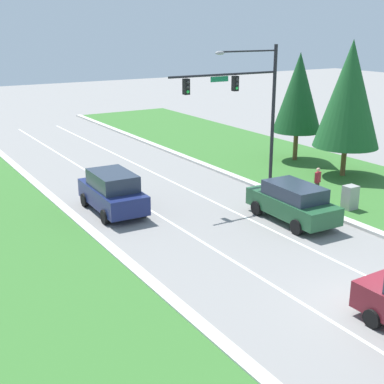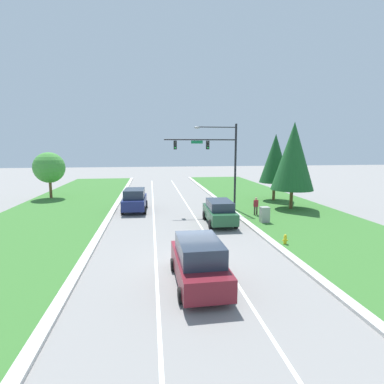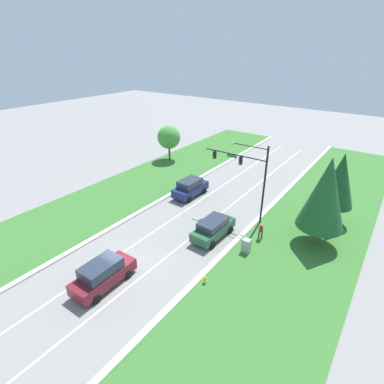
# 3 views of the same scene
# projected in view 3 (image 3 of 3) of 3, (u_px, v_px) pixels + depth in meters

# --- Properties ---
(ground_plane) EXTENTS (160.00, 160.00, 0.00)m
(ground_plane) POSITION_uv_depth(u_px,v_px,m) (123.00, 270.00, 24.61)
(ground_plane) COLOR gray
(curb_strip_right) EXTENTS (0.50, 90.00, 0.15)m
(curb_strip_right) POSITION_uv_depth(u_px,v_px,m) (177.00, 300.00, 21.61)
(curb_strip_right) COLOR beige
(curb_strip_right) RESTS_ON ground_plane
(curb_strip_left) EXTENTS (0.50, 90.00, 0.15)m
(curb_strip_left) POSITION_uv_depth(u_px,v_px,m) (81.00, 245.00, 27.54)
(curb_strip_left) COLOR beige
(curb_strip_left) RESTS_ON ground_plane
(grass_verge_right) EXTENTS (10.00, 90.00, 0.08)m
(grass_verge_right) POSITION_uv_depth(u_px,v_px,m) (242.00, 338.00, 18.88)
(grass_verge_right) COLOR #38702D
(grass_verge_right) RESTS_ON ground_plane
(grass_verge_left) EXTENTS (10.00, 90.00, 0.08)m
(grass_verge_left) POSITION_uv_depth(u_px,v_px,m) (49.00, 228.00, 30.30)
(grass_verge_left) COLOR #38702D
(grass_verge_left) RESTS_ON ground_plane
(lane_stripe_inner_left) EXTENTS (0.14, 81.00, 0.01)m
(lane_stripe_inner_left) POSITION_uv_depth(u_px,v_px,m) (108.00, 262.00, 25.55)
(lane_stripe_inner_left) COLOR white
(lane_stripe_inner_left) RESTS_ON ground_plane
(lane_stripe_inner_right) EXTENTS (0.14, 81.00, 0.01)m
(lane_stripe_inner_right) POSITION_uv_depth(u_px,v_px,m) (139.00, 279.00, 23.66)
(lane_stripe_inner_right) COLOR white
(lane_stripe_inner_right) RESTS_ON ground_plane
(traffic_signal_mast) EXTENTS (6.90, 0.41, 8.30)m
(traffic_signal_mast) POSITION_uv_depth(u_px,v_px,m) (248.00, 170.00, 29.76)
(traffic_signal_mast) COLOR black
(traffic_signal_mast) RESTS_ON ground_plane
(burgundy_suv) EXTENTS (2.30, 5.14, 2.09)m
(burgundy_suv) POSITION_uv_depth(u_px,v_px,m) (103.00, 274.00, 22.68)
(burgundy_suv) COLOR maroon
(burgundy_suv) RESTS_ON ground_plane
(navy_suv) EXTENTS (2.38, 4.97, 2.14)m
(navy_suv) POSITION_uv_depth(u_px,v_px,m) (190.00, 187.00, 36.45)
(navy_suv) COLOR navy
(navy_suv) RESTS_ON ground_plane
(forest_suv) EXTENTS (2.31, 5.08, 1.91)m
(forest_suv) POSITION_uv_depth(u_px,v_px,m) (213.00, 228.00, 28.52)
(forest_suv) COLOR #235633
(forest_suv) RESTS_ON ground_plane
(utility_cabinet) EXTENTS (0.70, 0.60, 1.34)m
(utility_cabinet) POSITION_uv_depth(u_px,v_px,m) (246.00, 246.00, 26.50)
(utility_cabinet) COLOR #9E9E99
(utility_cabinet) RESTS_ON ground_plane
(pedestrian) EXTENTS (0.43, 0.35, 1.69)m
(pedestrian) POSITION_uv_depth(u_px,v_px,m) (261.00, 231.00, 28.18)
(pedestrian) COLOR #42382D
(pedestrian) RESTS_ON ground_plane
(fire_hydrant) EXTENTS (0.34, 0.20, 0.70)m
(fire_hydrant) POSITION_uv_depth(u_px,v_px,m) (205.00, 280.00, 23.06)
(fire_hydrant) COLOR gold
(fire_hydrant) RESTS_ON ground_plane
(conifer_near_right_tree) EXTENTS (3.41, 3.41, 7.58)m
(conifer_near_right_tree) POSITION_uv_depth(u_px,v_px,m) (340.00, 180.00, 29.16)
(conifer_near_right_tree) COLOR brown
(conifer_near_right_tree) RESTS_ON ground_plane
(oak_near_left_tree) EXTENTS (3.61, 3.61, 5.53)m
(oak_near_left_tree) POSITION_uv_depth(u_px,v_px,m) (169.00, 137.00, 46.93)
(oak_near_left_tree) COLOR brown
(oak_near_left_tree) RESTS_ON ground_plane
(conifer_far_right_tree) EXTENTS (4.09, 4.09, 8.52)m
(conifer_far_right_tree) POSITION_uv_depth(u_px,v_px,m) (325.00, 193.00, 25.63)
(conifer_far_right_tree) COLOR brown
(conifer_far_right_tree) RESTS_ON ground_plane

